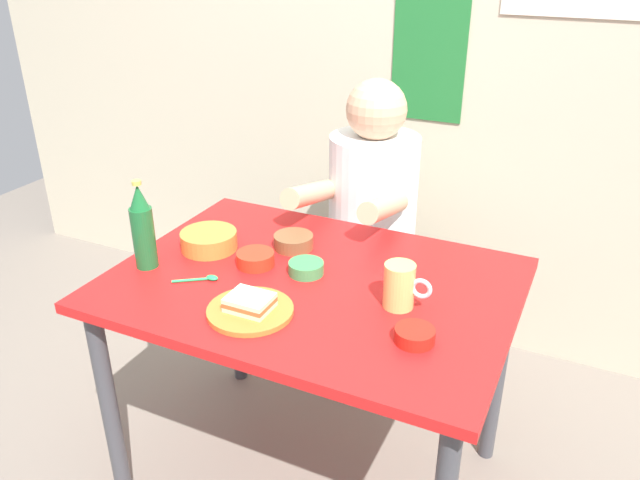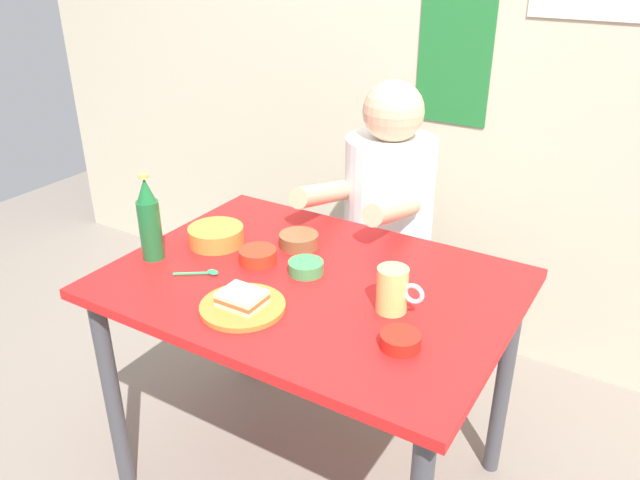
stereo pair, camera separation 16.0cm
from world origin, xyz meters
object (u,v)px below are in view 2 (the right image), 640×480
beer_mug (393,290)px  beer_bottle (149,221)px  dining_table (311,308)px  sandwich (242,298)px  stool (384,294)px  soup_bowl_orange (216,235)px  plate_orange (243,307)px  person_seated (388,195)px

beer_mug → beer_bottle: beer_bottle is taller
dining_table → sandwich: (-0.07, -0.22, 0.13)m
stool → soup_bowl_orange: 0.79m
dining_table → beer_bottle: size_ratio=4.20×
plate_orange → beer_bottle: size_ratio=0.84×
sandwich → soup_bowl_orange: bearing=139.3°
sandwich → beer_mug: beer_mug is taller
beer_bottle → soup_bowl_orange: bearing=60.0°
dining_table → plate_orange: 0.25m
stool → plate_orange: bearing=-90.3°
dining_table → beer_mug: (0.26, -0.03, 0.15)m
person_seated → beer_bottle: person_seated is taller
dining_table → sandwich: sandwich is taller
plate_orange → beer_bottle: beer_bottle is taller
person_seated → beer_mug: bearing=-63.4°
dining_table → plate_orange: bearing=-106.7°
stool → plate_orange: (-0.00, -0.85, 0.40)m
soup_bowl_orange → beer_bottle: bearing=-120.0°
beer_mug → soup_bowl_orange: size_ratio=0.74×
plate_orange → dining_table: bearing=73.3°
plate_orange → sandwich: sandwich is taller
beer_bottle → dining_table: bearing=15.8°
soup_bowl_orange → beer_mug: bearing=-6.0°
beer_bottle → sandwich: bearing=-12.7°
person_seated → plate_orange: size_ratio=3.27×
stool → sandwich: bearing=-90.3°
stool → soup_bowl_orange: soup_bowl_orange is taller
person_seated → beer_bottle: bearing=-118.2°
plate_orange → soup_bowl_orange: size_ratio=1.29×
soup_bowl_orange → plate_orange: bearing=-40.7°
stool → sandwich: sandwich is taller
beer_mug → stool: bearing=116.2°
beer_mug → beer_bottle: 0.74m
stool → plate_orange: 0.94m
beer_bottle → soup_bowl_orange: size_ratio=1.54×
beer_bottle → soup_bowl_orange: 0.21m
sandwich → soup_bowl_orange: (-0.30, 0.26, -0.00)m
dining_table → person_seated: 0.63m
beer_mug → sandwich: bearing=-149.6°
beer_mug → beer_bottle: size_ratio=0.48×
sandwich → dining_table: bearing=73.3°
dining_table → person_seated: bearing=95.8°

